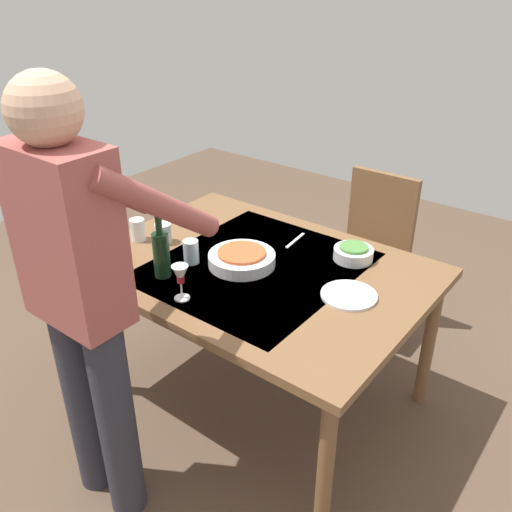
{
  "coord_description": "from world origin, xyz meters",
  "views": [
    {
      "loc": [
        -1.29,
        1.67,
        1.94
      ],
      "look_at": [
        0.0,
        0.0,
        0.8
      ],
      "focal_mm": 38.1,
      "sensor_mm": 36.0,
      "label": 1
    }
  ],
  "objects_px": {
    "water_cup_far_left": "(138,230)",
    "side_bowl_salad": "(353,253)",
    "wine_bottle": "(161,253)",
    "wine_glass_left": "(180,276)",
    "chair_near": "(371,243)",
    "serving_bowl_pasta": "(242,258)",
    "person_server": "(83,292)",
    "dining_table": "(256,279)",
    "water_cup_near_left": "(163,233)",
    "water_cup_far_right": "(191,252)",
    "water_cup_near_right": "(108,260)",
    "dinner_plate_near": "(349,295)"
  },
  "relations": [
    {
      "from": "serving_bowl_pasta",
      "to": "dinner_plate_near",
      "type": "relative_size",
      "value": 1.3
    },
    {
      "from": "serving_bowl_pasta",
      "to": "dinner_plate_near",
      "type": "height_order",
      "value": "serving_bowl_pasta"
    },
    {
      "from": "wine_bottle",
      "to": "water_cup_far_left",
      "type": "distance_m",
      "value": 0.39
    },
    {
      "from": "water_cup_near_left",
      "to": "serving_bowl_pasta",
      "type": "relative_size",
      "value": 0.32
    },
    {
      "from": "person_server",
      "to": "serving_bowl_pasta",
      "type": "distance_m",
      "value": 0.8
    },
    {
      "from": "wine_glass_left",
      "to": "water_cup_far_left",
      "type": "height_order",
      "value": "wine_glass_left"
    },
    {
      "from": "wine_bottle",
      "to": "serving_bowl_pasta",
      "type": "distance_m",
      "value": 0.36
    },
    {
      "from": "wine_bottle",
      "to": "water_cup_near_left",
      "type": "bearing_deg",
      "value": -44.41
    },
    {
      "from": "dining_table",
      "to": "dinner_plate_near",
      "type": "height_order",
      "value": "dinner_plate_near"
    },
    {
      "from": "water_cup_far_left",
      "to": "side_bowl_salad",
      "type": "bearing_deg",
      "value": -153.37
    },
    {
      "from": "water_cup_near_right",
      "to": "dinner_plate_near",
      "type": "relative_size",
      "value": 0.42
    },
    {
      "from": "wine_bottle",
      "to": "wine_glass_left",
      "type": "xyz_separation_m",
      "value": [
        -0.2,
        0.08,
        -0.01
      ]
    },
    {
      "from": "water_cup_far_left",
      "to": "side_bowl_salad",
      "type": "height_order",
      "value": "water_cup_far_left"
    },
    {
      "from": "water_cup_near_right",
      "to": "dinner_plate_near",
      "type": "bearing_deg",
      "value": -154.2
    },
    {
      "from": "wine_glass_left",
      "to": "side_bowl_salad",
      "type": "bearing_deg",
      "value": -118.24
    },
    {
      "from": "chair_near",
      "to": "dinner_plate_near",
      "type": "xyz_separation_m",
      "value": [
        -0.33,
        0.89,
        0.22
      ]
    },
    {
      "from": "dining_table",
      "to": "water_cup_far_left",
      "type": "relative_size",
      "value": 13.64
    },
    {
      "from": "chair_near",
      "to": "serving_bowl_pasta",
      "type": "distance_m",
      "value": 1.0
    },
    {
      "from": "water_cup_near_left",
      "to": "water_cup_near_right",
      "type": "distance_m",
      "value": 0.34
    },
    {
      "from": "wine_bottle",
      "to": "water_cup_near_left",
      "type": "xyz_separation_m",
      "value": [
        0.23,
        -0.23,
        -0.06
      ]
    },
    {
      "from": "person_server",
      "to": "wine_bottle",
      "type": "height_order",
      "value": "person_server"
    },
    {
      "from": "chair_near",
      "to": "water_cup_far_left",
      "type": "relative_size",
      "value": 8.35
    },
    {
      "from": "water_cup_near_left",
      "to": "dinner_plate_near",
      "type": "distance_m",
      "value": 0.96
    },
    {
      "from": "person_server",
      "to": "water_cup_far_left",
      "type": "height_order",
      "value": "person_server"
    },
    {
      "from": "dining_table",
      "to": "water_cup_near_right",
      "type": "height_order",
      "value": "water_cup_near_right"
    },
    {
      "from": "side_bowl_salad",
      "to": "serving_bowl_pasta",
      "type": "bearing_deg",
      "value": 43.52
    },
    {
      "from": "water_cup_near_right",
      "to": "water_cup_near_left",
      "type": "bearing_deg",
      "value": -88.87
    },
    {
      "from": "chair_near",
      "to": "dinner_plate_near",
      "type": "distance_m",
      "value": 0.98
    },
    {
      "from": "chair_near",
      "to": "serving_bowl_pasta",
      "type": "relative_size",
      "value": 3.03
    },
    {
      "from": "wine_glass_left",
      "to": "water_cup_far_right",
      "type": "height_order",
      "value": "wine_glass_left"
    },
    {
      "from": "chair_near",
      "to": "water_cup_near_right",
      "type": "relative_size",
      "value": 9.41
    },
    {
      "from": "dining_table",
      "to": "water_cup_near_left",
      "type": "height_order",
      "value": "water_cup_near_left"
    },
    {
      "from": "chair_near",
      "to": "water_cup_near_right",
      "type": "height_order",
      "value": "chair_near"
    },
    {
      "from": "person_server",
      "to": "wine_bottle",
      "type": "distance_m",
      "value": 0.52
    },
    {
      "from": "chair_near",
      "to": "water_cup_far_left",
      "type": "xyz_separation_m",
      "value": [
        0.73,
        1.07,
        0.27
      ]
    },
    {
      "from": "dining_table",
      "to": "person_server",
      "type": "xyz_separation_m",
      "value": [
        0.12,
        0.8,
        0.28
      ]
    },
    {
      "from": "serving_bowl_pasta",
      "to": "side_bowl_salad",
      "type": "distance_m",
      "value": 0.51
    },
    {
      "from": "side_bowl_salad",
      "to": "chair_near",
      "type": "bearing_deg",
      "value": -72.48
    },
    {
      "from": "wine_glass_left",
      "to": "water_cup_far_left",
      "type": "distance_m",
      "value": 0.6
    },
    {
      "from": "person_server",
      "to": "water_cup_far_right",
      "type": "relative_size",
      "value": 15.63
    },
    {
      "from": "person_server",
      "to": "water_cup_near_left",
      "type": "distance_m",
      "value": 0.83
    },
    {
      "from": "chair_near",
      "to": "water_cup_far_right",
      "type": "bearing_deg",
      "value": 70.91
    },
    {
      "from": "water_cup_near_right",
      "to": "serving_bowl_pasta",
      "type": "bearing_deg",
      "value": -137.64
    },
    {
      "from": "water_cup_near_left",
      "to": "water_cup_far_left",
      "type": "height_order",
      "value": "water_cup_far_left"
    },
    {
      "from": "water_cup_far_left",
      "to": "serving_bowl_pasta",
      "type": "distance_m",
      "value": 0.57
    },
    {
      "from": "person_server",
      "to": "side_bowl_salad",
      "type": "height_order",
      "value": "person_server"
    },
    {
      "from": "person_server",
      "to": "water_cup_near_left",
      "type": "height_order",
      "value": "person_server"
    },
    {
      "from": "person_server",
      "to": "side_bowl_salad",
      "type": "xyz_separation_m",
      "value": [
        -0.43,
        -1.12,
        -0.18
      ]
    },
    {
      "from": "wine_bottle",
      "to": "water_cup_far_right",
      "type": "xyz_separation_m",
      "value": [
        -0.02,
        -0.16,
        -0.06
      ]
    },
    {
      "from": "wine_bottle",
      "to": "water_cup_far_right",
      "type": "relative_size",
      "value": 2.74
    }
  ]
}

